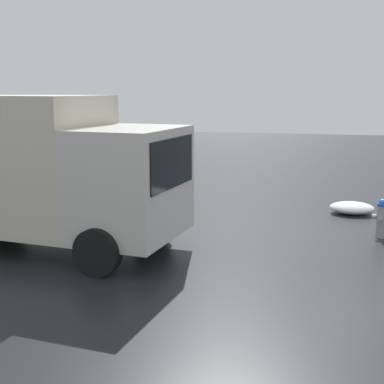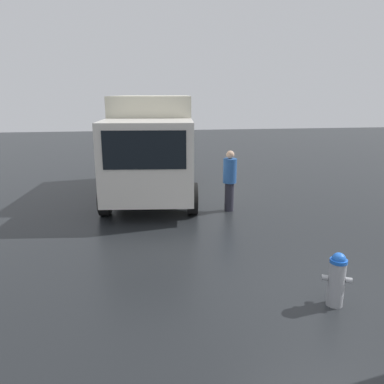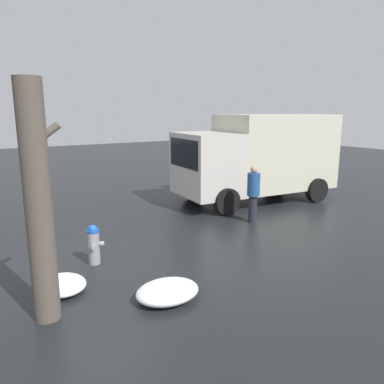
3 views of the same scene
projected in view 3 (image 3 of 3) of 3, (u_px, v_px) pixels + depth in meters
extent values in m
plane|color=black|center=(95.00, 263.00, 8.45)|extent=(60.00, 60.00, 0.00)
cylinder|color=gray|center=(94.00, 248.00, 8.37)|extent=(0.26, 0.26, 0.74)
cylinder|color=blue|center=(93.00, 231.00, 8.28)|extent=(0.27, 0.27, 0.06)
sphere|color=blue|center=(93.00, 230.00, 8.28)|extent=(0.22, 0.22, 0.22)
cylinder|color=gray|center=(102.00, 244.00, 8.38)|extent=(0.14, 0.14, 0.11)
cylinder|color=gray|center=(94.00, 242.00, 8.52)|extent=(0.12, 0.13, 0.09)
cylinder|color=gray|center=(93.00, 247.00, 8.18)|extent=(0.12, 0.13, 0.09)
cylinder|color=brown|center=(38.00, 205.00, 5.82)|extent=(0.42, 0.42, 3.87)
cylinder|color=brown|center=(45.00, 135.00, 5.69)|extent=(0.48, 0.12, 0.38)
cube|color=beige|center=(207.00, 164.00, 13.12)|extent=(2.02, 2.62, 2.18)
cube|color=black|center=(183.00, 153.00, 12.62)|extent=(0.24, 2.05, 0.96)
cube|color=beige|center=(275.00, 151.00, 14.40)|extent=(4.50, 2.87, 2.79)
cylinder|color=black|center=(227.00, 201.00, 12.32)|extent=(0.92, 0.37, 0.90)
cylinder|color=black|center=(193.00, 188.00, 14.45)|extent=(0.92, 0.37, 0.90)
cylinder|color=black|center=(317.00, 190.00, 14.11)|extent=(0.92, 0.37, 0.90)
cylinder|color=black|center=(275.00, 180.00, 16.23)|extent=(0.92, 0.37, 0.90)
cylinder|color=#23232D|center=(253.00, 209.00, 11.51)|extent=(0.26, 0.26, 0.84)
cylinder|color=#234C8C|center=(254.00, 184.00, 11.35)|extent=(0.38, 0.38, 0.70)
sphere|color=tan|center=(254.00, 169.00, 11.25)|extent=(0.23, 0.23, 0.23)
ellipsoid|color=white|center=(62.00, 285.00, 7.13)|extent=(0.89, 1.02, 0.25)
ellipsoid|color=white|center=(168.00, 291.00, 6.80)|extent=(1.19, 0.95, 0.33)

